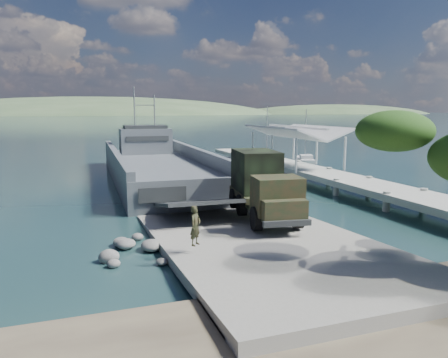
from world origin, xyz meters
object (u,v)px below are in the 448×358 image
(military_truck, at_px, (262,185))
(sailboat_near, at_px, (305,161))
(pier, at_px, (300,163))
(sailboat_far, at_px, (267,158))
(landing_craft, at_px, (159,171))
(soldier, at_px, (195,234))

(military_truck, distance_m, sailboat_near, 31.24)
(military_truck, bearing_deg, pier, 62.06)
(sailboat_near, distance_m, sailboat_far, 5.50)
(pier, xyz_separation_m, landing_craft, (-13.60, 4.04, -0.75))
(pier, bearing_deg, sailboat_near, 57.75)
(landing_craft, height_order, sailboat_near, landing_craft)
(landing_craft, distance_m, sailboat_far, 20.09)
(landing_craft, relative_size, sailboat_near, 4.92)
(pier, distance_m, sailboat_far, 15.31)
(soldier, height_order, sailboat_near, sailboat_near)
(pier, bearing_deg, landing_craft, 163.46)
(pier, distance_m, landing_craft, 14.21)
(military_truck, xyz_separation_m, soldier, (-5.68, -5.30, -1.03))
(sailboat_far, bearing_deg, military_truck, -115.20)
(military_truck, bearing_deg, soldier, -128.57)
(military_truck, xyz_separation_m, sailboat_near, (17.75, 25.62, -2.05))
(pier, bearing_deg, sailboat_far, 77.52)
(pier, height_order, landing_craft, landing_craft)
(soldier, bearing_deg, landing_craft, 39.55)
(sailboat_far, bearing_deg, landing_craft, -146.81)
(landing_craft, xyz_separation_m, sailboat_far, (16.90, 10.86, -0.45))
(military_truck, bearing_deg, sailboat_near, 63.71)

